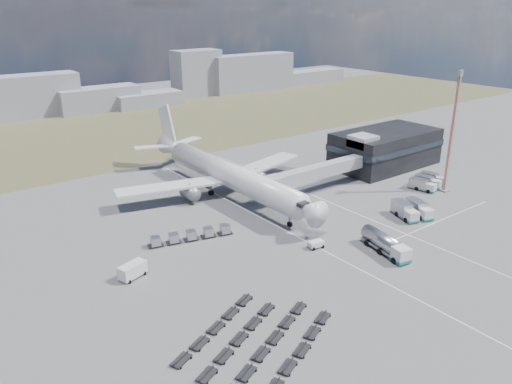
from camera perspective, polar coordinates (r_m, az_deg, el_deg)
ground at (r=96.90m, az=7.38°, el=-5.69°), size 420.00×420.00×0.00m
grass_strip at (r=186.84m, az=-16.97°, el=6.57°), size 420.00×90.00×0.01m
lane_markings at (r=105.21m, az=10.06°, el=-3.63°), size 47.12×110.00×0.01m
terminal at (r=143.75m, az=14.52°, el=4.90°), size 30.40×16.40×11.00m
jet_bridge at (r=118.80m, az=6.13°, el=2.06°), size 30.30×3.80×7.05m
airliner at (r=118.16m, az=-3.50°, el=2.16°), size 51.59×64.53×17.62m
skyline at (r=216.82m, az=-26.78°, el=9.47°), size 327.19×23.88×21.96m
fuel_tanker at (r=94.42m, az=14.58°, el=-5.75°), size 4.94×11.47×3.60m
pushback_tug at (r=94.34m, az=6.87°, el=-5.97°), size 3.16×2.13×1.35m
utility_van at (r=86.33m, az=-13.92°, el=-8.73°), size 5.24×3.58×2.52m
catering_truck at (r=119.40m, az=1.36°, el=0.41°), size 3.27×6.17×2.69m
service_trucks_near at (r=111.60m, az=17.41°, el=-1.96°), size 8.17×8.91×2.94m
service_trucks_far at (r=131.04m, az=19.03°, el=1.12°), size 9.52×7.92×2.56m
uld_row at (r=97.08m, az=-7.43°, el=-4.92°), size 16.55×5.73×1.82m
baggage_dollies at (r=69.49m, az=-0.14°, el=-16.95°), size 25.60×21.66×0.71m
floodlight_mast at (r=126.22m, az=21.49°, el=6.30°), size 2.75×2.23×28.86m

